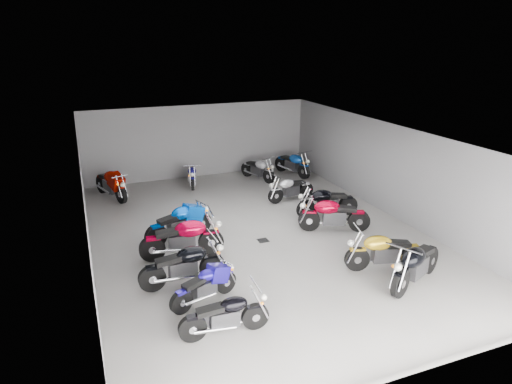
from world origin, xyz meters
The scene contains 20 objects.
ground centered at (0.00, 0.00, 0.00)m, with size 14.00×14.00×0.00m, color gray.
wall_back centered at (0.00, 7.00, 1.60)m, with size 10.00×0.10×3.20m, color slate.
wall_left centered at (-5.00, 0.00, 1.60)m, with size 0.10×14.00×3.20m, color slate.
wall_right centered at (5.00, 0.00, 1.60)m, with size 0.10×14.00×3.20m, color slate.
ceiling centered at (0.00, 0.00, 3.22)m, with size 10.00×14.00×0.04m, color black.
drain_grate centered at (0.00, -0.50, 0.01)m, with size 0.32×0.32×0.01m, color black.
motorcycle_left_a centered at (-2.52, -4.55, 0.47)m, with size 1.97×0.41×0.86m.
motorcycle_left_b centered at (-2.59, -3.18, 0.45)m, with size 1.79×0.80×0.82m.
motorcycle_left_c centered at (-2.86, -2.19, 0.54)m, with size 2.25×0.45×0.99m.
motorcycle_left_d centered at (-2.54, -0.69, 0.58)m, with size 2.41×0.53×1.06m.
motorcycle_left_e centered at (-2.35, 0.53, 0.55)m, with size 2.23×0.84×1.01m.
motorcycle_right_a centered at (2.57, -4.35, 0.57)m, with size 2.23×1.15×1.05m.
motorcycle_right_b centered at (2.33, -3.38, 0.53)m, with size 2.18×0.73×0.98m.
motorcycle_right_d centered at (2.39, -0.64, 0.56)m, with size 2.19×1.04×1.02m.
motorcycle_right_e centered at (2.81, 0.50, 0.54)m, with size 2.26×0.51×0.99m.
motorcycle_right_f centered at (2.37, 2.49, 0.48)m, with size 1.99×0.47×0.88m.
motorcycle_back_a centered at (-3.99, 5.30, 0.57)m, with size 1.00×2.28×1.05m.
motorcycle_back_c centered at (-0.68, 5.72, 0.46)m, with size 0.57×1.92×0.85m.
motorcycle_back_e centered at (2.21, 5.42, 0.49)m, with size 0.86×1.97×0.90m.
motorcycle_back_f centered at (3.95, 5.54, 0.54)m, with size 0.76×2.19×0.98m.
Camera 1 is at (-4.95, -12.40, 6.00)m, focal length 32.00 mm.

